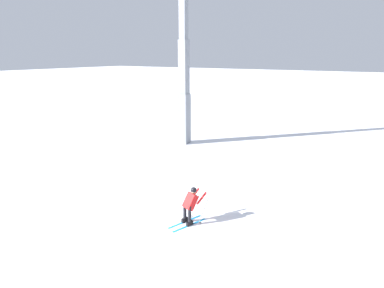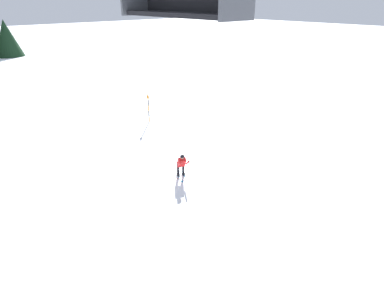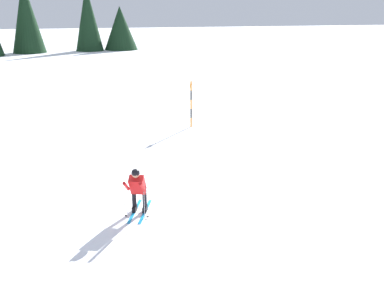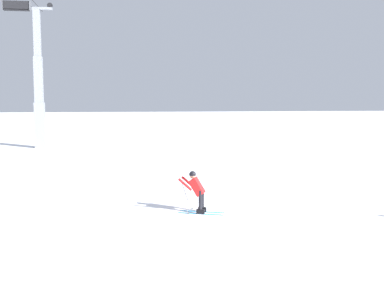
# 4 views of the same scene
# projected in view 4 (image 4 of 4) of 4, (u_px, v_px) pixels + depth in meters

# --- Properties ---
(ground_plane) EXTENTS (260.00, 260.00, 0.00)m
(ground_plane) POSITION_uv_depth(u_px,v_px,m) (237.00, 217.00, 15.75)
(ground_plane) COLOR white
(skier_carving_main) EXTENTS (1.10, 1.70, 1.62)m
(skier_carving_main) POSITION_uv_depth(u_px,v_px,m) (197.00, 189.00, 16.23)
(skier_carving_main) COLOR #198CCC
(skier_carving_main) RESTS_ON ground_plane
(lift_tower_far) EXTENTS (0.78, 2.58, 11.74)m
(lift_tower_far) POSITION_uv_depth(u_px,v_px,m) (39.00, 88.00, 37.59)
(lift_tower_far) COLOR gray
(lift_tower_far) RESTS_ON ground_plane
(chairlift_seat_middle) EXTENTS (0.61, 1.75, 1.88)m
(chairlift_seat_middle) POSITION_uv_depth(u_px,v_px,m) (17.00, 6.00, 30.00)
(chairlift_seat_middle) COLOR black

